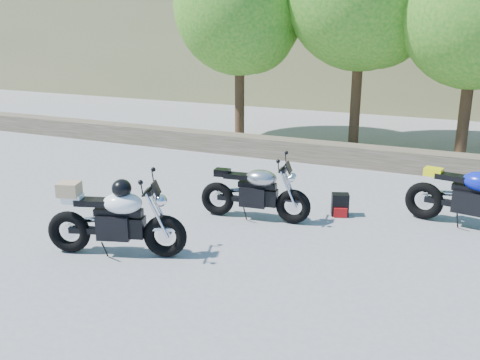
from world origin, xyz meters
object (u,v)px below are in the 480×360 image
white_bike (115,218)px  backpack (340,205)px  blue_bike (472,198)px  silver_bike (255,193)px

white_bike → backpack: size_ratio=5.14×
blue_bike → backpack: size_ratio=5.35×
silver_bike → blue_bike: 3.65m
white_bike → backpack: (2.70, 2.99, -0.39)m
blue_bike → backpack: 2.20m
silver_bike → white_bike: white_bike is taller
white_bike → blue_bike: size_ratio=0.96×
blue_bike → backpack: (-2.16, -0.28, -0.34)m
silver_bike → backpack: size_ratio=4.92×
silver_bike → blue_bike: blue_bike is taller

